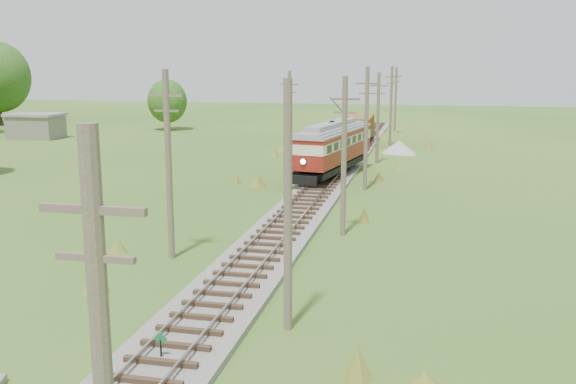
% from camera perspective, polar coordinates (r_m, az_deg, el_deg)
% --- Properties ---
extents(railbed_main, '(3.60, 96.00, 0.57)m').
position_cam_1_polar(railbed_main, '(51.28, 3.62, 1.20)').
color(railbed_main, '#605B54').
rests_on(railbed_main, ground).
extents(switch_marker, '(0.45, 0.06, 1.08)m').
position_cam_1_polar(switch_marker, '(20.97, -11.25, -13.21)').
color(switch_marker, black).
rests_on(switch_marker, ground).
extents(streetcar, '(5.19, 13.39, 6.05)m').
position_cam_1_polar(streetcar, '(52.27, 3.89, 4.26)').
color(streetcar, black).
rests_on(streetcar, ground).
extents(gondola, '(2.89, 8.43, 2.78)m').
position_cam_1_polar(gondola, '(73.48, 6.41, 5.73)').
color(gondola, black).
rests_on(gondola, ground).
extents(gravel_pile, '(3.64, 3.86, 1.32)m').
position_cam_1_polar(gravel_pile, '(67.88, 9.93, 3.94)').
color(gravel_pile, gray).
rests_on(gravel_pile, ground).
extents(utility_pole_r_1, '(0.30, 0.30, 8.80)m').
position_cam_1_polar(utility_pole_r_1, '(21.93, -0.01, -1.46)').
color(utility_pole_r_1, brown).
rests_on(utility_pole_r_1, ground).
extents(utility_pole_r_2, '(1.60, 0.30, 8.60)m').
position_cam_1_polar(utility_pole_r_2, '(34.50, 5.00, 3.28)').
color(utility_pole_r_2, brown).
rests_on(utility_pole_r_2, ground).
extents(utility_pole_r_3, '(1.60, 0.30, 9.00)m').
position_cam_1_polar(utility_pole_r_3, '(47.32, 6.97, 5.70)').
color(utility_pole_r_3, brown).
rests_on(utility_pole_r_3, ground).
extents(utility_pole_r_4, '(1.60, 0.30, 8.40)m').
position_cam_1_polar(utility_pole_r_4, '(60.26, 7.99, 6.61)').
color(utility_pole_r_4, brown).
rests_on(utility_pole_r_4, ground).
extents(utility_pole_r_5, '(1.60, 0.30, 8.90)m').
position_cam_1_polar(utility_pole_r_5, '(73.15, 9.14, 7.61)').
color(utility_pole_r_5, brown).
rests_on(utility_pole_r_5, ground).
extents(utility_pole_r_6, '(1.60, 0.30, 8.70)m').
position_cam_1_polar(utility_pole_r_6, '(86.12, 9.54, 8.09)').
color(utility_pole_r_6, brown).
rests_on(utility_pole_r_6, ground).
extents(utility_pole_l_a, '(1.60, 0.30, 9.00)m').
position_cam_1_polar(utility_pole_l_a, '(30.67, -10.57, 2.49)').
color(utility_pole_l_a, brown).
rests_on(utility_pole_l_a, ground).
extents(utility_pole_l_b, '(1.60, 0.30, 8.60)m').
position_cam_1_polar(utility_pole_l_b, '(57.40, 0.14, 6.58)').
color(utility_pole_l_b, brown).
rests_on(utility_pole_l_b, ground).
extents(tree_mid_a, '(5.46, 5.46, 7.03)m').
position_cam_1_polar(tree_mid_a, '(91.31, -10.68, 7.95)').
color(tree_mid_a, '#38281C').
rests_on(tree_mid_a, ground).
extents(shed, '(6.40, 4.40, 3.10)m').
position_cam_1_polar(shed, '(85.79, -21.49, 5.50)').
color(shed, slate).
rests_on(shed, ground).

